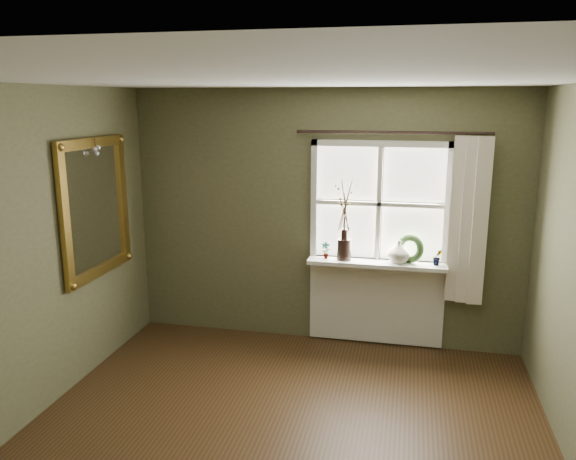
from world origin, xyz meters
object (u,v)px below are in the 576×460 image
at_px(cream_vase, 399,252).
at_px(wreath, 410,252).
at_px(dark_jug, 344,249).
at_px(gilt_mirror, 96,207).

distance_m(cream_vase, wreath, 0.11).
height_order(dark_jug, gilt_mirror, gilt_mirror).
height_order(dark_jug, cream_vase, cream_vase).
bearing_deg(dark_jug, cream_vase, 0.00).
xyz_separation_m(cream_vase, gilt_mirror, (-2.73, -0.86, 0.49)).
bearing_deg(wreath, cream_vase, -135.41).
relative_size(cream_vase, gilt_mirror, 0.18).
xyz_separation_m(wreath, gilt_mirror, (-2.83, -0.90, 0.49)).
bearing_deg(cream_vase, dark_jug, 180.00).
bearing_deg(gilt_mirror, dark_jug, 21.36).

